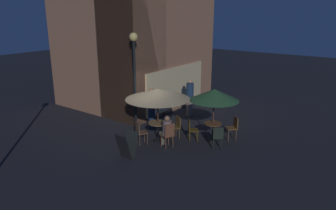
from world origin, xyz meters
TOP-DOWN VIEW (x-y plane):
  - ground_plane at (0.00, 0.00)m, footprint 60.00×60.00m
  - cafe_building at (3.22, 3.13)m, footprint 6.92×6.19m
  - street_lamp_near_corner at (0.31, 0.63)m, footprint 0.34×0.34m
  - menu_sandwich_board at (-1.75, -0.78)m, footprint 0.68×0.58m
  - cafe_table_0 at (0.11, -0.72)m, footprint 0.78×0.78m
  - cafe_table_1 at (1.42, -2.48)m, footprint 0.70×0.70m
  - patio_umbrella_0 at (0.11, -0.72)m, footprint 2.52×2.52m
  - patio_umbrella_1 at (1.42, -2.48)m, footprint 1.93×1.93m
  - cafe_chair_0 at (0.82, -1.11)m, footprint 0.53×0.53m
  - cafe_chair_1 at (-0.57, -0.35)m, footprint 0.53×0.53m
  - cafe_chair_2 at (-0.18, -1.45)m, footprint 0.53×0.53m
  - cafe_chair_3 at (0.82, -3.01)m, footprint 0.55×0.55m
  - cafe_chair_4 at (2.04, -3.08)m, footprint 0.57×0.57m
  - cafe_chair_5 at (0.90, -1.80)m, footprint 0.54×0.54m
  - patron_seated_0 at (-0.13, -1.31)m, footprint 0.46×0.54m
  - patron_standing_1 at (1.07, 0.39)m, footprint 0.36×0.36m
  - patron_standing_2 at (3.66, 0.05)m, footprint 0.36×0.36m

SIDE VIEW (x-z plane):
  - ground_plane at x=0.00m, z-range 0.00..0.00m
  - menu_sandwich_board at x=-1.75m, z-range 0.01..0.95m
  - cafe_chair_5 at x=0.90m, z-range 0.10..0.98m
  - cafe_table_1 at x=1.42m, z-range 0.16..0.92m
  - cafe_chair_3 at x=0.82m, z-range 0.09..0.99m
  - cafe_chair_0 at x=0.82m, z-range 0.09..1.00m
  - cafe_chair_1 at x=-0.57m, z-range 0.10..1.02m
  - cafe_chair_4 at x=2.04m, z-range 0.11..1.06m
  - cafe_table_0 at x=0.11m, z-range 0.20..0.98m
  - cafe_chair_2 at x=-0.18m, z-range 0.10..1.08m
  - patron_seated_0 at x=-0.13m, z-range 0.08..1.35m
  - patron_standing_2 at x=3.66m, z-range 0.01..1.85m
  - patron_standing_1 at x=1.07m, z-range 0.01..1.86m
  - patio_umbrella_1 at x=1.42m, z-range 0.84..2.99m
  - patio_umbrella_0 at x=0.11m, z-range 0.87..3.03m
  - street_lamp_near_corner at x=0.31m, z-range 0.90..5.12m
  - cafe_building at x=3.22m, z-range -0.01..8.61m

